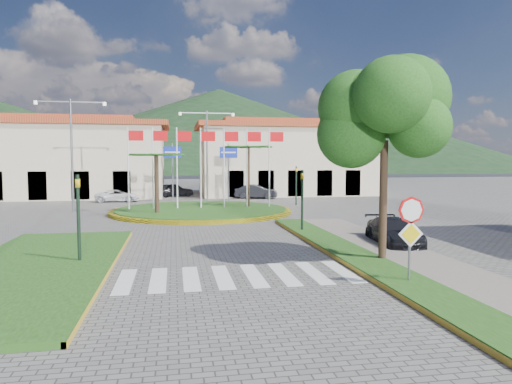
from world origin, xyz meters
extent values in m
plane|color=#5E5B59|center=(0.00, 0.00, 0.00)|extent=(160.00, 160.00, 0.00)
cube|color=gray|center=(6.00, 2.00, 0.07)|extent=(4.00, 28.00, 0.15)
cube|color=#194413|center=(4.80, 2.00, 0.09)|extent=(1.60, 28.00, 0.18)
cube|color=#194413|center=(-6.50, 6.00, 0.09)|extent=(5.00, 14.00, 0.18)
cube|color=silver|center=(0.00, 4.00, 0.01)|extent=(8.00, 3.00, 0.01)
cylinder|color=yellow|center=(0.00, 22.00, 0.12)|extent=(12.70, 12.70, 0.24)
cylinder|color=#194413|center=(0.00, 22.00, 0.15)|extent=(12.00, 12.00, 0.30)
cylinder|color=black|center=(-3.00, 20.00, 2.02)|extent=(0.28, 0.28, 4.05)
cylinder|color=black|center=(3.50, 23.00, 2.34)|extent=(0.28, 0.28, 4.68)
cylinder|color=silver|center=(-5.00, 22.50, 3.00)|extent=(0.10, 0.10, 6.00)
cube|color=red|center=(-4.45, 22.50, 5.40)|extent=(1.00, 0.03, 0.70)
cylinder|color=silver|center=(-3.33, 22.50, 3.00)|extent=(0.10, 0.10, 6.00)
cube|color=red|center=(-2.78, 22.50, 5.40)|extent=(1.00, 0.03, 0.70)
cylinder|color=silver|center=(-1.67, 22.50, 3.00)|extent=(0.10, 0.10, 6.00)
cube|color=red|center=(-1.12, 22.50, 5.40)|extent=(1.00, 0.03, 0.70)
cylinder|color=silver|center=(0.00, 22.50, 3.00)|extent=(0.10, 0.10, 6.00)
cube|color=red|center=(0.55, 22.50, 5.40)|extent=(1.00, 0.03, 0.70)
cylinder|color=silver|center=(1.67, 22.50, 3.00)|extent=(0.10, 0.10, 6.00)
cube|color=red|center=(2.22, 22.50, 5.40)|extent=(1.00, 0.03, 0.70)
cylinder|color=silver|center=(3.33, 22.50, 3.00)|extent=(0.10, 0.10, 6.00)
cube|color=red|center=(3.88, 22.50, 5.40)|extent=(1.00, 0.03, 0.70)
cylinder|color=silver|center=(5.00, 22.50, 3.00)|extent=(0.10, 0.10, 6.00)
cube|color=red|center=(5.55, 22.50, 5.40)|extent=(1.00, 0.03, 0.70)
cylinder|color=slate|center=(4.90, 2.00, 1.25)|extent=(0.07, 0.07, 2.50)
cylinder|color=red|center=(4.90, 1.95, 2.25)|extent=(0.80, 0.03, 0.80)
cube|color=yellow|center=(4.90, 1.94, 1.55)|extent=(0.78, 0.03, 0.78)
cylinder|color=black|center=(5.50, 5.00, 2.20)|extent=(0.28, 0.28, 4.40)
ellipsoid|color=#1A4612|center=(5.50, 5.00, 5.20)|extent=(3.60, 3.60, 3.20)
cylinder|color=black|center=(-5.20, 6.50, 1.60)|extent=(0.12, 0.12, 3.20)
imported|color=yellow|center=(-5.20, 6.50, 2.60)|extent=(0.15, 0.18, 0.90)
cylinder|color=black|center=(4.50, 12.00, 1.60)|extent=(0.12, 0.12, 3.20)
imported|color=yellow|center=(4.50, 12.00, 2.60)|extent=(0.15, 0.18, 0.90)
cylinder|color=black|center=(8.00, 26.00, 1.60)|extent=(0.12, 0.12, 3.20)
imported|color=yellow|center=(8.00, 26.00, 2.60)|extent=(0.18, 0.15, 0.90)
cylinder|color=slate|center=(-2.00, 31.00, 2.60)|extent=(0.12, 0.12, 5.20)
cube|color=#0F24A6|center=(-2.00, 30.94, 4.40)|extent=(1.60, 0.05, 1.00)
cylinder|color=slate|center=(3.00, 31.00, 2.60)|extent=(0.12, 0.12, 5.20)
cube|color=#0F24A6|center=(3.00, 30.94, 4.40)|extent=(1.60, 0.05, 1.00)
cylinder|color=slate|center=(1.00, 30.00, 4.00)|extent=(0.16, 0.16, 8.00)
cube|color=slate|center=(-0.20, 30.00, 7.80)|extent=(2.40, 0.08, 0.08)
cube|color=slate|center=(2.20, 30.00, 7.80)|extent=(2.40, 0.08, 0.08)
cylinder|color=slate|center=(-9.00, 24.00, 4.00)|extent=(0.16, 0.16, 8.00)
cube|color=slate|center=(-10.20, 24.00, 7.80)|extent=(2.40, 0.08, 0.08)
cube|color=slate|center=(-7.80, 24.00, 7.80)|extent=(2.40, 0.08, 0.08)
cube|color=beige|center=(-14.00, 38.00, 3.50)|extent=(22.00, 9.00, 7.00)
cube|color=maroon|center=(-14.00, 38.00, 7.25)|extent=(23.32, 9.54, 0.50)
cube|color=maroon|center=(-14.00, 38.00, 7.75)|extent=(16.50, 4.95, 0.60)
cube|color=beige|center=(10.00, 38.00, 3.50)|extent=(18.00, 9.00, 7.00)
cube|color=maroon|center=(10.00, 38.00, 7.25)|extent=(19.08, 9.54, 0.50)
cube|color=maroon|center=(10.00, 38.00, 7.75)|extent=(13.50, 4.95, 0.60)
cone|color=black|center=(15.00, 160.00, 15.00)|extent=(180.00, 180.00, 30.00)
cone|color=black|center=(70.00, 135.00, 9.00)|extent=(120.00, 120.00, 18.00)
cone|color=black|center=(-10.00, 130.00, 8.00)|extent=(110.00, 110.00, 16.00)
imported|color=white|center=(-6.84, 31.70, 0.53)|extent=(3.85, 1.79, 1.07)
imported|color=black|center=(-1.94, 36.63, 0.68)|extent=(4.31, 3.11, 1.36)
imported|color=black|center=(5.90, 32.95, 0.67)|extent=(4.32, 2.46, 1.35)
imported|color=black|center=(7.50, 8.06, 0.59)|extent=(2.16, 4.25, 1.18)
camera|label=1|loc=(-1.88, -10.22, 3.70)|focal=32.00mm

